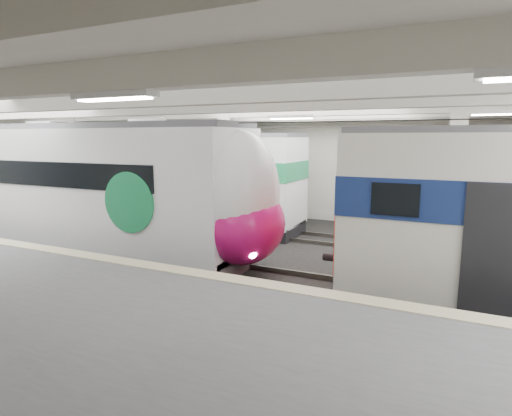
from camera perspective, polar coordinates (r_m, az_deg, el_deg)
The scene contains 3 objects.
station_hall at distance 11.01m, azimuth -2.35°, elevation 4.00°, with size 36.00×24.00×5.75m.
modern_emu at distance 16.30m, azimuth -19.40°, elevation 2.03°, with size 14.94×3.08×4.76m.
far_train at distance 21.51m, azimuth -12.20°, elevation 3.91°, with size 13.96×2.85×4.46m.
Camera 1 is at (5.15, -11.41, 4.28)m, focal length 30.00 mm.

